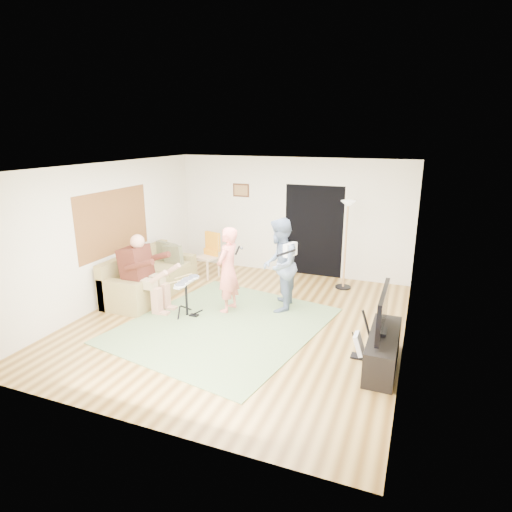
{
  "coord_description": "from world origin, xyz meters",
  "views": [
    {
      "loc": [
        2.82,
        -6.38,
        3.24
      ],
      "look_at": [
        0.19,
        0.3,
        1.15
      ],
      "focal_mm": 30.0,
      "sensor_mm": 36.0,
      "label": 1
    }
  ],
  "objects": [
    {
      "name": "doorway",
      "position": [
        0.55,
        2.99,
        1.05
      ],
      "size": [
        2.1,
        0.0,
        2.1
      ],
      "primitive_type": "plane",
      "rotation": [
        1.57,
        0.0,
        0.0
      ],
      "color": "black",
      "rests_on": "walls"
    },
    {
      "name": "floor",
      "position": [
        0.0,
        0.0,
        0.0
      ],
      "size": [
        6.0,
        6.0,
        0.0
      ],
      "primitive_type": "plane",
      "color": "brown",
      "rests_on": "ground"
    },
    {
      "name": "drummer",
      "position": [
        -1.86,
        -0.12,
        0.56
      ],
      "size": [
        0.94,
        0.52,
        1.44
      ],
      "color": "#4B1F15",
      "rests_on": "sofa"
    },
    {
      "name": "singer",
      "position": [
        -0.39,
        0.37,
        0.8
      ],
      "size": [
        0.42,
        0.61,
        1.6
      ],
      "primitive_type": "imported",
      "rotation": [
        0.0,
        0.0,
        -1.64
      ],
      "color": "#FF7F6E",
      "rests_on": "floor"
    },
    {
      "name": "area_rug",
      "position": [
        -0.19,
        -0.25,
        0.01
      ],
      "size": [
        3.59,
        3.93,
        0.02
      ],
      "primitive_type": "cube",
      "rotation": [
        0.0,
        0.0,
        -0.18
      ],
      "color": "#627D4C",
      "rests_on": "floor"
    },
    {
      "name": "window_blinds",
      "position": [
        -2.74,
        0.2,
        1.55
      ],
      "size": [
        0.0,
        2.05,
        2.05
      ],
      "primitive_type": "plane",
      "rotation": [
        1.57,
        0.0,
        1.57
      ],
      "color": "brown",
      "rests_on": "walls"
    },
    {
      "name": "walls",
      "position": [
        0.0,
        0.0,
        1.35
      ],
      "size": [
        5.5,
        6.0,
        2.7
      ],
      "primitive_type": null,
      "color": "beige",
      "rests_on": "floor"
    },
    {
      "name": "sofa",
      "position": [
        -2.3,
        0.53,
        0.3
      ],
      "size": [
        0.9,
        2.19,
        0.89
      ],
      "color": "#95834A",
      "rests_on": "floor"
    },
    {
      "name": "guitar_spare",
      "position": [
        2.16,
        -0.51,
        0.22
      ],
      "size": [
        0.28,
        0.25,
        0.77
      ],
      "color": "black",
      "rests_on": "floor"
    },
    {
      "name": "guitarist",
      "position": [
        0.47,
        0.78,
        0.87
      ],
      "size": [
        0.79,
        0.95,
        1.75
      ],
      "primitive_type": "imported",
      "rotation": [
        0.0,
        0.0,
        -1.4
      ],
      "color": "slate",
      "rests_on": "floor"
    },
    {
      "name": "ceiling",
      "position": [
        0.0,
        0.0,
        2.7
      ],
      "size": [
        6.0,
        6.0,
        0.0
      ],
      "primitive_type": "plane",
      "rotation": [
        3.14,
        0.0,
        0.0
      ],
      "color": "white",
      "rests_on": "walls"
    },
    {
      "name": "dining_chair",
      "position": [
        -1.68,
        2.01,
        0.36
      ],
      "size": [
        0.54,
        0.57,
        1.02
      ],
      "rotation": [
        0.0,
        0.0,
        -0.3
      ],
      "color": "#D0AE87",
      "rests_on": "floor"
    },
    {
      "name": "drum_kit",
      "position": [
        -1.0,
        -0.12,
        0.31
      ],
      "size": [
        0.38,
        0.69,
        0.71
      ],
      "color": "black",
      "rests_on": "floor"
    },
    {
      "name": "guitar_held",
      "position": [
        0.67,
        0.78,
        1.19
      ],
      "size": [
        0.32,
        0.61,
        0.26
      ],
      "primitive_type": null,
      "rotation": [
        0.0,
        0.0,
        -0.34
      ],
      "color": "white",
      "rests_on": "guitarist"
    },
    {
      "name": "microphone",
      "position": [
        -0.19,
        0.37,
        1.2
      ],
      "size": [
        0.06,
        0.06,
        0.24
      ],
      "primitive_type": null,
      "color": "black",
      "rests_on": "singer"
    },
    {
      "name": "tv_cabinet",
      "position": [
        2.5,
        -0.63,
        0.25
      ],
      "size": [
        0.4,
        1.4,
        0.5
      ],
      "primitive_type": "cube",
      "color": "black",
      "rests_on": "floor"
    },
    {
      "name": "picture_frame",
      "position": [
        -1.25,
        2.99,
        1.9
      ],
      "size": [
        0.42,
        0.03,
        0.32
      ],
      "primitive_type": "cube",
      "color": "#3F2314",
      "rests_on": "walls"
    },
    {
      "name": "television",
      "position": [
        2.45,
        -0.63,
        0.85
      ],
      "size": [
        0.06,
        1.14,
        0.6
      ],
      "primitive_type": "cube",
      "color": "black",
      "rests_on": "tv_cabinet"
    },
    {
      "name": "torchiere_lamp",
      "position": [
        1.39,
        2.38,
        1.29
      ],
      "size": [
        0.34,
        0.34,
        1.89
      ],
      "color": "black",
      "rests_on": "floor"
    }
  ]
}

